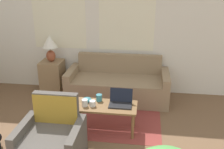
{
  "coord_description": "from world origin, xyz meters",
  "views": [
    {
      "loc": [
        1.01,
        -1.51,
        2.38
      ],
      "look_at": [
        0.45,
        2.63,
        0.75
      ],
      "focal_mm": 42.0,
      "sensor_mm": 36.0,
      "label": 1
    }
  ],
  "objects": [
    {
      "name": "snack_bowl",
      "position": [
        0.11,
        2.15,
        0.48
      ],
      "size": [
        0.15,
        0.15,
        0.07
      ],
      "color": "teal",
      "rests_on": "coffee_table"
    },
    {
      "name": "rug",
      "position": [
        0.42,
        2.63,
        0.0
      ],
      "size": [
        1.8,
        1.78,
        0.01
      ],
      "color": "brown",
      "rests_on": "ground_plane"
    },
    {
      "name": "side_table",
      "position": [
        -0.9,
        3.36,
        0.34
      ],
      "size": [
        0.44,
        0.44,
        0.69
      ],
      "color": "#937551",
      "rests_on": "ground_plane"
    },
    {
      "name": "couch",
      "position": [
        0.49,
        3.26,
        0.27
      ],
      "size": [
        1.98,
        0.81,
        0.84
      ],
      "color": "#937A5B",
      "rests_on": "ground_plane"
    },
    {
      "name": "wall_back",
      "position": [
        -0.0,
        3.68,
        1.31
      ],
      "size": [
        6.5,
        0.06,
        2.6
      ],
      "color": "white",
      "rests_on": "ground_plane"
    },
    {
      "name": "laptop",
      "position": [
        0.66,
        2.13,
        0.5
      ],
      "size": [
        0.36,
        0.28,
        0.23
      ],
      "color": "black",
      "rests_on": "coffee_table"
    },
    {
      "name": "armchair",
      "position": [
        -0.17,
        1.28,
        0.27
      ],
      "size": [
        0.82,
        0.72,
        0.88
      ],
      "color": "#514C47",
      "rests_on": "ground_plane"
    },
    {
      "name": "coffee_table",
      "position": [
        0.42,
        2.07,
        0.39
      ],
      "size": [
        1.0,
        0.46,
        0.45
      ],
      "color": "brown",
      "rests_on": "ground_plane"
    },
    {
      "name": "cup_yellow",
      "position": [
        0.23,
        2.02,
        0.5
      ],
      "size": [
        0.1,
        0.1,
        0.09
      ],
      "color": "white",
      "rests_on": "coffee_table"
    },
    {
      "name": "cup_navy",
      "position": [
        0.11,
        2.0,
        0.51
      ],
      "size": [
        0.09,
        0.09,
        0.11
      ],
      "color": "white",
      "rests_on": "coffee_table"
    },
    {
      "name": "cup_white",
      "position": [
        0.3,
        2.21,
        0.5
      ],
      "size": [
        0.1,
        0.1,
        0.11
      ],
      "color": "teal",
      "rests_on": "coffee_table"
    },
    {
      "name": "table_lamp",
      "position": [
        -0.9,
        3.36,
        1.03
      ],
      "size": [
        0.3,
        0.3,
        0.54
      ],
      "color": "brown",
      "rests_on": "side_table"
    }
  ]
}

